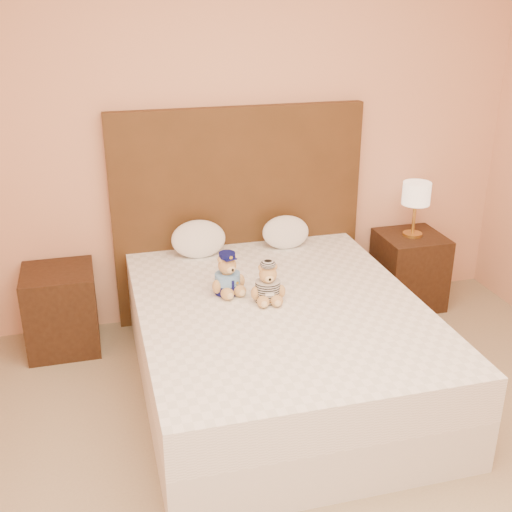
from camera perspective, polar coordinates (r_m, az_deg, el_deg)
The scene contains 10 objects.
room_walls at distance 2.61m, azimuth 7.46°, elevation 13.49°, with size 4.04×4.52×2.72m.
bed at distance 3.81m, azimuth 2.11°, elevation -7.93°, with size 1.60×2.00×0.55m.
headboard at distance 4.50m, azimuth -1.54°, elevation 3.69°, with size 1.75×0.08×1.50m, color #4B2E16.
nightstand_left at distance 4.39m, azimuth -16.92°, elevation -4.58°, with size 0.45×0.45×0.55m, color #341F10.
nightstand_right at distance 4.92m, azimuth 13.43°, elevation -1.20°, with size 0.45×0.45×0.55m, color #341F10.
lamp at distance 4.72m, azimuth 14.05°, elevation 5.18°, with size 0.20×0.20×0.40m.
teddy_police at distance 3.75m, azimuth -2.56°, elevation -1.55°, with size 0.22×0.21×0.25m, color #AD7643, non-canonical shape.
teddy_prisoner at distance 3.66m, azimuth 1.06°, elevation -2.37°, with size 0.21×0.20×0.24m, color #AD7643, non-canonical shape.
pillow_left at distance 4.30m, azimuth -5.14°, elevation 1.67°, with size 0.37×0.24×0.26m, color white.
pillow_right at distance 4.44m, azimuth 2.66°, elevation 2.26°, with size 0.33×0.22×0.24m, color white.
Camera 1 is at (-0.98, -1.93, 2.22)m, focal length 45.00 mm.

